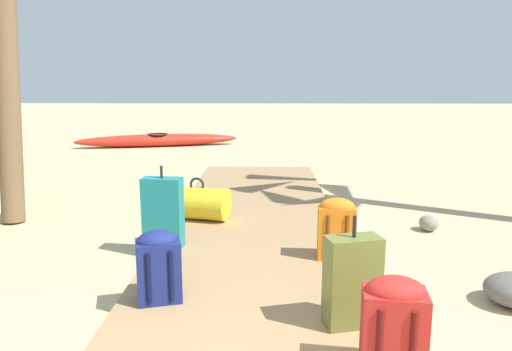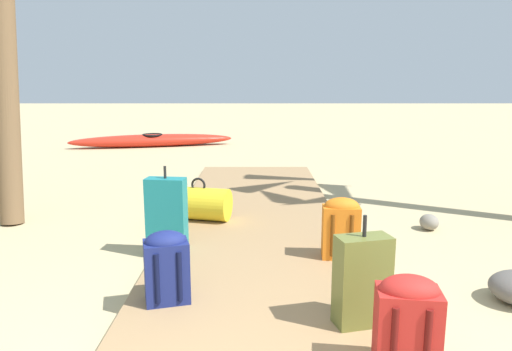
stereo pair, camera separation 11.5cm
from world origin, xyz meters
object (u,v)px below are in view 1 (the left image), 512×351
at_px(backpack_red, 394,323).
at_px(suitcase_teal, 163,213).
at_px(duffel_bag_yellow, 197,203).
at_px(kayak, 158,140).
at_px(suitcase_olive, 352,281).
at_px(backpack_orange, 337,227).
at_px(backpack_navy, 159,264).

distance_m(backpack_red, suitcase_teal, 2.46).
xyz_separation_m(duffel_bag_yellow, kayak, (-1.88, 6.50, -0.11)).
bearing_deg(kayak, suitcase_olive, -70.32).
relative_size(suitcase_olive, suitcase_teal, 0.93).
bearing_deg(duffel_bag_yellow, suitcase_olive, -61.08).
height_order(duffel_bag_yellow, suitcase_teal, suitcase_teal).
height_order(suitcase_olive, kayak, suitcase_olive).
height_order(suitcase_olive, backpack_orange, suitcase_olive).
bearing_deg(backpack_red, backpack_orange, 91.88).
height_order(duffel_bag_yellow, kayak, duffel_bag_yellow).
relative_size(backpack_red, backpack_orange, 1.00).
relative_size(duffel_bag_yellow, backpack_navy, 1.47).
relative_size(backpack_red, suitcase_teal, 0.70).
distance_m(duffel_bag_yellow, kayak, 6.77).
bearing_deg(backpack_orange, kayak, 112.79).
bearing_deg(backpack_navy, suitcase_teal, 100.22).
height_order(suitcase_olive, duffel_bag_yellow, suitcase_olive).
xyz_separation_m(duffel_bag_yellow, suitcase_teal, (-0.18, -0.91, 0.14)).
height_order(backpack_orange, kayak, backpack_orange).
bearing_deg(duffel_bag_yellow, backpack_navy, -89.57).
distance_m(backpack_orange, suitcase_teal, 1.54).
bearing_deg(suitcase_olive, backpack_red, -76.27).
relative_size(suitcase_olive, kayak, 0.18).
bearing_deg(backpack_red, backpack_navy, 149.39).
relative_size(backpack_orange, backpack_navy, 1.05).
xyz_separation_m(backpack_orange, backpack_navy, (-1.33, -0.83, -0.01)).
bearing_deg(suitcase_teal, suitcase_olive, -43.78).
bearing_deg(suitcase_olive, backpack_navy, 165.95).
bearing_deg(suitcase_teal, backpack_navy, -79.78).
bearing_deg(suitcase_teal, backpack_orange, -9.15).
bearing_deg(suitcase_olive, duffel_bag_yellow, 118.92).
xyz_separation_m(suitcase_teal, kayak, (-1.70, 7.41, -0.25)).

